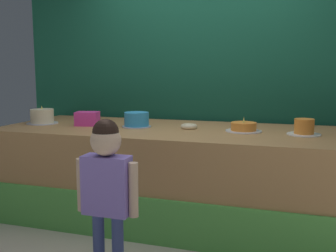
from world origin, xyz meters
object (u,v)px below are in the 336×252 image
object	(u,v)px
donut	(189,126)
cake_center	(244,127)
cake_left	(137,120)
child_figure	(107,180)
pink_box	(87,119)
cake_right	(304,128)
cake_far_left	(42,117)

from	to	relation	value
donut	cake_center	distance (m)	0.50
cake_center	cake_left	bearing A→B (deg)	-178.31
child_figure	pink_box	xyz separation A→B (m)	(-0.80, 1.20, 0.22)
pink_box	cake_left	world-z (taller)	cake_left
donut	cake_center	world-z (taller)	cake_center
child_figure	pink_box	size ratio (longest dim) A/B	5.02
cake_center	child_figure	bearing A→B (deg)	-118.70
cake_right	cake_far_left	bearing A→B (deg)	-178.58
cake_left	cake_center	distance (m)	1.00
cake_left	pink_box	bearing A→B (deg)	-174.92
pink_box	cake_far_left	bearing A→B (deg)	-177.59
child_figure	cake_center	world-z (taller)	child_figure
pink_box	cake_right	xyz separation A→B (m)	(2.00, 0.04, -0.01)
child_figure	donut	xyz separation A→B (m)	(0.20, 1.29, 0.17)
child_figure	donut	world-z (taller)	child_figure
child_figure	pink_box	bearing A→B (deg)	123.80
cake_far_left	cake_center	xyz separation A→B (m)	(2.00, 0.10, -0.03)
pink_box	cake_left	bearing A→B (deg)	5.08
pink_box	cake_far_left	size ratio (longest dim) A/B	0.70
pink_box	cake_left	xyz separation A→B (m)	(0.50, 0.04, 0.00)
cake_right	donut	bearing A→B (deg)	177.19
pink_box	cake_far_left	world-z (taller)	cake_far_left
child_figure	cake_right	bearing A→B (deg)	46.01
cake_far_left	donut	bearing A→B (deg)	4.23
pink_box	cake_right	distance (m)	2.00
cake_far_left	cake_right	size ratio (longest dim) A/B	1.12
child_figure	pink_box	distance (m)	1.46
pink_box	cake_center	distance (m)	1.50
donut	cake_far_left	xyz separation A→B (m)	(-1.50, -0.11, 0.05)
pink_box	donut	xyz separation A→B (m)	(1.00, 0.09, -0.05)
cake_left	cake_right	bearing A→B (deg)	-0.14
cake_left	cake_right	distance (m)	1.50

